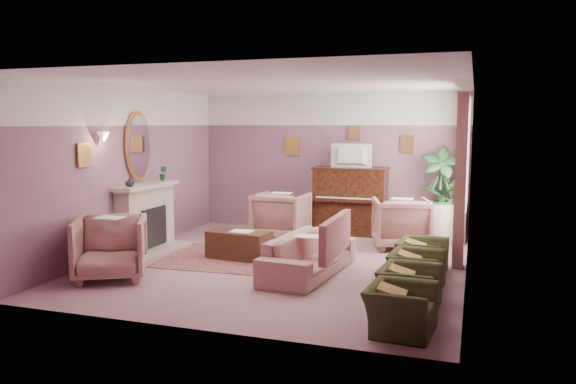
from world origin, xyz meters
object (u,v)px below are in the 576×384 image
(olive_chair_d, at_px, (422,251))
(piano, at_px, (350,201))
(coffee_table, at_px, (239,245))
(olive_chair_b, at_px, (409,281))
(floral_armchair_front, at_px, (110,244))
(olive_chair_a, at_px, (401,301))
(television, at_px, (350,154))
(side_table, at_px, (443,222))
(floral_armchair_right, at_px, (401,220))
(floral_armchair_left, at_px, (281,213))
(olive_chair_c, at_px, (416,264))
(sofa, at_px, (309,248))

(olive_chair_d, bearing_deg, piano, 122.04)
(coffee_table, relative_size, olive_chair_b, 1.29)
(floral_armchair_front, xyz_separation_m, olive_chair_a, (4.15, -0.79, -0.16))
(television, bearing_deg, floral_armchair_front, -120.78)
(olive_chair_b, bearing_deg, olive_chair_a, -90.00)
(side_table, bearing_deg, olive_chair_d, -93.64)
(floral_armchair_right, bearing_deg, floral_armchair_left, 177.20)
(coffee_table, xyz_separation_m, olive_chair_a, (2.90, -2.46, 0.11))
(olive_chair_a, bearing_deg, olive_chair_d, 90.00)
(olive_chair_d, bearing_deg, floral_armchair_front, -158.06)
(olive_chair_b, xyz_separation_m, olive_chair_d, (0.00, 1.64, 0.00))
(olive_chair_b, distance_m, side_table, 4.17)
(piano, xyz_separation_m, olive_chair_a, (1.63, -5.07, -0.32))
(television, distance_m, floral_armchair_right, 1.83)
(floral_armchair_right, xyz_separation_m, olive_chair_a, (0.51, -4.09, -0.16))
(olive_chair_a, bearing_deg, television, 108.01)
(piano, height_order, coffee_table, piano)
(olive_chair_c, bearing_deg, television, 115.79)
(television, bearing_deg, olive_chair_b, -68.76)
(coffee_table, relative_size, olive_chair_c, 1.29)
(piano, bearing_deg, floral_armchair_right, -40.85)
(floral_armchair_front, bearing_deg, sofa, 22.57)
(coffee_table, bearing_deg, olive_chair_b, -29.44)
(sofa, bearing_deg, television, 91.44)
(floral_armchair_front, bearing_deg, piano, 59.51)
(television, relative_size, floral_armchair_left, 0.81)
(olive_chair_c, bearing_deg, floral_armchair_left, 137.35)
(sofa, bearing_deg, side_table, 61.25)
(floral_armchair_front, bearing_deg, floral_armchair_left, 68.21)
(floral_armchair_left, bearing_deg, sofa, -62.20)
(coffee_table, xyz_separation_m, sofa, (1.35, -0.59, 0.18))
(olive_chair_c, distance_m, olive_chair_d, 0.82)
(sofa, height_order, floral_armchair_front, floral_armchair_front)
(floral_armchair_left, bearing_deg, olive_chair_d, -32.08)
(piano, height_order, floral_armchair_left, piano)
(coffee_table, relative_size, olive_chair_d, 1.29)
(television, height_order, olive_chair_c, television)
(olive_chair_b, xyz_separation_m, olive_chair_c, (0.00, 0.82, 0.00))
(coffee_table, distance_m, olive_chair_c, 3.02)
(olive_chair_b, bearing_deg, olive_chair_c, 90.00)
(television, xyz_separation_m, sofa, (0.08, -3.15, -1.20))
(olive_chair_a, distance_m, olive_chair_b, 0.82)
(television, relative_size, olive_chair_d, 1.03)
(floral_armchair_left, distance_m, floral_armchair_front, 3.68)
(floral_armchair_right, height_order, olive_chair_b, floral_armchair_right)
(floral_armchair_right, distance_m, olive_chair_c, 2.51)
(side_table, bearing_deg, olive_chair_c, -92.75)
(piano, distance_m, television, 0.95)
(floral_armchair_left, height_order, olive_chair_d, floral_armchair_left)
(television, bearing_deg, side_table, -0.81)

